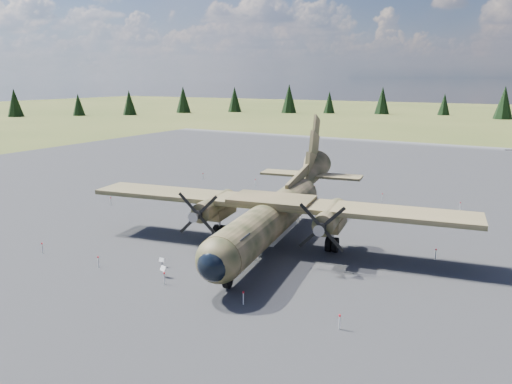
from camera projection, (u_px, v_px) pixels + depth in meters
The scene contains 7 objects.
ground at pixel (245, 228), 44.92m from camera, with size 500.00×500.00×0.00m, color brown.
apron at pixel (292, 204), 53.39m from camera, with size 120.00×120.00×0.04m, color #5B5C60.
transport_plane at pixel (276, 208), 40.19m from camera, with size 30.84×27.78×10.16m.
info_placard_left at pixel (162, 261), 35.55m from camera, with size 0.42×0.20×0.65m.
info_placard_right at pixel (163, 270), 33.65m from camera, with size 0.54×0.35×0.79m.
barrier_fence at pixel (240, 222), 44.96m from camera, with size 33.12×29.62×0.85m.
treeline at pixel (324, 163), 50.25m from camera, with size 321.22×317.34×10.98m.
Camera 1 is at (22.18, -36.93, 13.16)m, focal length 35.00 mm.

